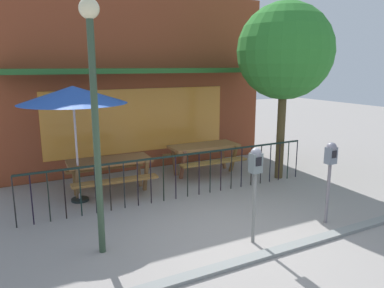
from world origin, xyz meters
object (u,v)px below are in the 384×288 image
(street_lamp, at_px, (94,93))
(picnic_table_right, at_px, (204,151))
(street_tree, at_px, (285,52))
(parking_meter_near, at_px, (255,170))
(picnic_table_left, at_px, (110,166))
(parking_meter_far, at_px, (330,161))
(patio_umbrella, at_px, (73,95))

(street_lamp, bearing_deg, picnic_table_right, 40.39)
(street_tree, relative_size, street_lamp, 1.16)
(parking_meter_near, bearing_deg, street_tree, 43.18)
(parking_meter_near, distance_m, street_lamp, 2.68)
(picnic_table_left, bearing_deg, street_lamp, -108.05)
(picnic_table_left, distance_m, parking_meter_far, 4.58)
(parking_meter_near, height_order, street_tree, street_tree)
(picnic_table_right, height_order, street_tree, street_tree)
(parking_meter_far, distance_m, street_lamp, 4.15)
(patio_umbrella, height_order, street_tree, street_tree)
(picnic_table_left, height_order, patio_umbrella, patio_umbrella)
(patio_umbrella, xyz_separation_m, parking_meter_far, (3.74, -3.21, -1.07))
(picnic_table_left, height_order, street_tree, street_tree)
(parking_meter_far, bearing_deg, street_lamp, 167.86)
(parking_meter_far, bearing_deg, picnic_table_left, 131.67)
(patio_umbrella, height_order, parking_meter_near, patio_umbrella)
(picnic_table_right, bearing_deg, parking_meter_far, -83.42)
(street_tree, bearing_deg, patio_umbrella, 172.15)
(parking_meter_near, bearing_deg, street_lamp, 159.75)
(street_lamp, bearing_deg, picnic_table_left, 71.95)
(street_tree, bearing_deg, street_lamp, -160.87)
(picnic_table_right, xyz_separation_m, parking_meter_near, (-1.19, -3.74, 0.60))
(patio_umbrella, bearing_deg, parking_meter_near, -56.55)
(picnic_table_right, height_order, parking_meter_near, parking_meter_near)
(street_lamp, bearing_deg, parking_meter_near, -20.25)
(picnic_table_right, distance_m, parking_meter_near, 3.98)
(picnic_table_right, relative_size, street_lamp, 0.50)
(street_lamp, bearing_deg, street_tree, 19.13)
(patio_umbrella, relative_size, street_lamp, 0.65)
(parking_meter_near, bearing_deg, picnic_table_left, 112.39)
(picnic_table_right, bearing_deg, street_lamp, -139.61)
(street_tree, height_order, street_lamp, street_tree)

